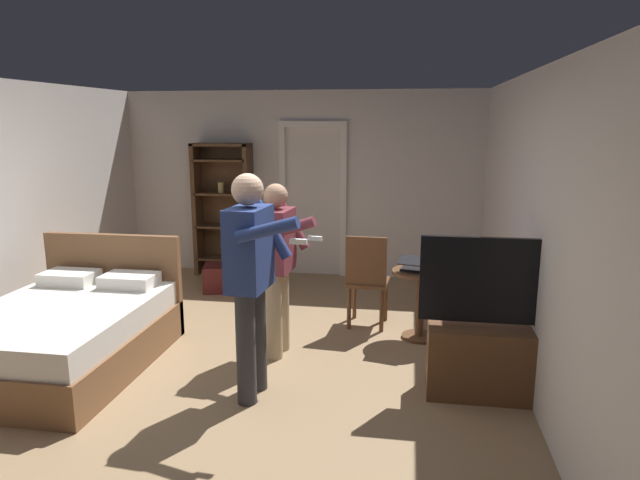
# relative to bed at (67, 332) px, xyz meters

# --- Properties ---
(ground_plane) EXTENTS (7.45, 7.45, 0.00)m
(ground_plane) POSITION_rel_bed_xyz_m (1.44, -0.04, -0.30)
(ground_plane) COLOR #997A56
(wall_back) EXTENTS (5.17, 0.12, 2.54)m
(wall_back) POSITION_rel_bed_xyz_m (1.44, 3.41, 0.96)
(wall_back) COLOR silver
(wall_back) RESTS_ON ground_plane
(wall_right) EXTENTS (0.12, 7.01, 2.54)m
(wall_right) POSITION_rel_bed_xyz_m (3.97, -0.04, 0.96)
(wall_right) COLOR silver
(wall_right) RESTS_ON ground_plane
(doorway_frame) EXTENTS (0.93, 0.08, 2.13)m
(doorway_frame) POSITION_rel_bed_xyz_m (1.62, 3.33, 0.92)
(doorway_frame) COLOR white
(doorway_frame) RESTS_ON ground_plane
(bed) EXTENTS (1.42, 1.91, 1.02)m
(bed) POSITION_rel_bed_xyz_m (0.00, 0.00, 0.00)
(bed) COLOR brown
(bed) RESTS_ON ground_plane
(bookshelf) EXTENTS (0.80, 0.32, 1.83)m
(bookshelf) POSITION_rel_bed_xyz_m (0.38, 3.18, 0.68)
(bookshelf) COLOR #4C331E
(bookshelf) RESTS_ON ground_plane
(tv_flatscreen) EXTENTS (1.14, 0.40, 1.28)m
(tv_flatscreen) POSITION_rel_bed_xyz_m (3.61, 0.01, 0.09)
(tv_flatscreen) COLOR brown
(tv_flatscreen) RESTS_ON ground_plane
(side_table) EXTENTS (0.57, 0.57, 0.70)m
(side_table) POSITION_rel_bed_xyz_m (3.08, 1.13, 0.16)
(side_table) COLOR brown
(side_table) RESTS_ON ground_plane
(laptop) EXTENTS (0.38, 0.39, 0.15)m
(laptop) POSITION_rel_bed_xyz_m (3.04, 1.09, 0.45)
(laptop) COLOR black
(laptop) RESTS_ON side_table
(bottle_on_table) EXTENTS (0.06, 0.06, 0.24)m
(bottle_on_table) POSITION_rel_bed_xyz_m (3.22, 1.05, 0.50)
(bottle_on_table) COLOR #384A32
(bottle_on_table) RESTS_ON side_table
(wooden_chair) EXTENTS (0.45, 0.45, 0.99)m
(wooden_chair) POSITION_rel_bed_xyz_m (2.54, 1.35, 0.24)
(wooden_chair) COLOR brown
(wooden_chair) RESTS_ON ground_plane
(person_blue_shirt) EXTENTS (0.65, 0.62, 1.76)m
(person_blue_shirt) POSITION_rel_bed_xyz_m (1.78, -0.29, 0.72)
(person_blue_shirt) COLOR #333338
(person_blue_shirt) RESTS_ON ground_plane
(person_striped_shirt) EXTENTS (0.61, 0.57, 1.59)m
(person_striped_shirt) POSITION_rel_bed_xyz_m (1.79, 0.54, 0.60)
(person_striped_shirt) COLOR tan
(person_striped_shirt) RESTS_ON ground_plane
(suitcase_dark) EXTENTS (0.67, 0.52, 0.33)m
(suitcase_dark) POSITION_rel_bed_xyz_m (0.68, 2.39, -0.14)
(suitcase_dark) COLOR #4C1919
(suitcase_dark) RESTS_ON ground_plane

